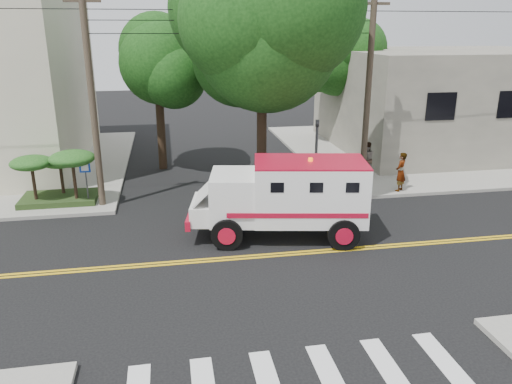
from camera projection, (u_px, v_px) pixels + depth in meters
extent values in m
plane|color=black|center=(254.00, 257.00, 16.96)|extent=(100.00, 100.00, 0.00)
cube|color=gray|center=(425.00, 149.00, 31.84)|extent=(17.00, 17.00, 0.15)
cube|color=slate|center=(448.00, 99.00, 31.60)|extent=(14.00, 12.00, 6.00)
cylinder|color=#382D23|center=(92.00, 103.00, 20.22)|extent=(0.28, 0.28, 9.00)
cylinder|color=#382D23|center=(368.00, 96.00, 22.42)|extent=(0.28, 0.28, 9.00)
cylinder|color=black|center=(262.00, 120.00, 22.20)|extent=(0.44, 0.44, 7.00)
sphere|color=black|center=(262.00, 38.00, 21.11)|extent=(5.32, 5.32, 5.32)
sphere|color=black|center=(293.00, 24.00, 20.41)|extent=(4.56, 4.56, 4.56)
cylinder|color=black|center=(160.00, 118.00, 26.80)|extent=(0.44, 0.44, 5.60)
sphere|color=black|center=(157.00, 65.00, 25.93)|extent=(3.92, 3.92, 3.92)
sphere|color=black|center=(173.00, 57.00, 25.41)|extent=(3.36, 3.36, 3.36)
cylinder|color=black|center=(340.00, 100.00, 32.42)|extent=(0.44, 0.44, 5.95)
sphere|color=black|center=(342.00, 52.00, 31.50)|extent=(4.20, 4.20, 4.20)
sphere|color=black|center=(360.00, 45.00, 30.95)|extent=(3.60, 3.60, 3.60)
cylinder|color=#3F3F42|center=(316.00, 160.00, 22.28)|extent=(0.12, 0.12, 3.60)
imported|color=#3F3F42|center=(317.00, 130.00, 21.85)|extent=(0.15, 0.18, 0.90)
cylinder|color=#3F3F42|center=(87.00, 185.00, 21.40)|extent=(0.06, 0.06, 2.00)
cube|color=#0C33A5|center=(85.00, 167.00, 21.10)|extent=(0.45, 0.03, 0.45)
cube|color=#1E3314|center=(60.00, 198.00, 21.97)|extent=(3.20, 2.00, 0.24)
cylinder|color=black|center=(34.00, 182.00, 21.26)|extent=(0.14, 0.14, 1.52)
ellipsoid|color=#154414|center=(31.00, 163.00, 21.00)|extent=(1.73, 1.73, 0.60)
cylinder|color=black|center=(62.00, 178.00, 22.11)|extent=(0.14, 0.14, 1.36)
ellipsoid|color=#154414|center=(60.00, 162.00, 21.87)|extent=(1.55, 1.55, 0.54)
cylinder|color=black|center=(75.00, 180.00, 21.34)|extent=(0.14, 0.14, 1.68)
ellipsoid|color=#154414|center=(72.00, 158.00, 21.04)|extent=(1.91, 1.91, 0.66)
cube|color=white|center=(309.00, 191.00, 18.07)|extent=(4.32, 3.01, 2.14)
cube|color=white|center=(234.00, 196.00, 18.14)|extent=(2.00, 2.49, 1.73)
cube|color=black|center=(212.00, 184.00, 18.00)|extent=(0.37, 1.71, 0.71)
cube|color=white|center=(205.00, 209.00, 18.30)|extent=(1.27, 2.17, 0.71)
cube|color=#B20D26|center=(191.00, 216.00, 18.38)|extent=(0.57, 2.18, 0.36)
cube|color=#B20D26|center=(310.00, 162.00, 17.72)|extent=(4.32, 3.01, 0.06)
cylinder|color=black|center=(227.00, 234.00, 17.37)|extent=(1.16, 0.52, 1.12)
cylinder|color=black|center=(230.00, 212.00, 19.54)|extent=(1.16, 0.52, 1.12)
cylinder|color=black|center=(344.00, 235.00, 17.36)|extent=(1.16, 0.52, 1.12)
cylinder|color=black|center=(334.00, 212.00, 19.53)|extent=(1.16, 0.52, 1.12)
imported|color=gray|center=(401.00, 172.00, 23.10)|extent=(0.79, 0.78, 1.83)
imported|color=gray|center=(366.00, 159.00, 25.43)|extent=(0.94, 0.76, 1.80)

